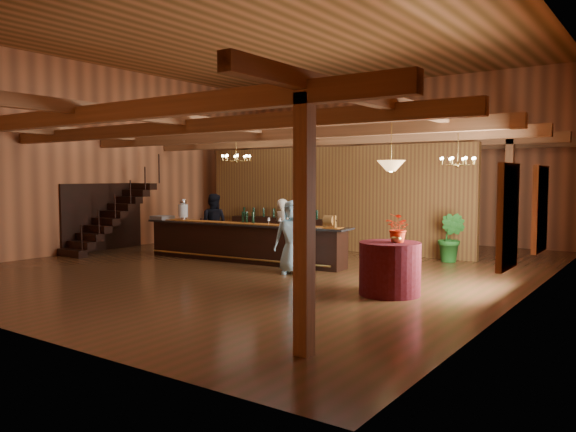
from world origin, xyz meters
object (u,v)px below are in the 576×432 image
Objects in this scene: backbar_shelf at (279,232)px; chandelier_left at (236,158)px; bartender at (283,229)px; raffle_drum at (329,221)px; staff_second at (213,223)px; floor_plant at (451,238)px; guest at (292,237)px; pendant_lamp at (391,166)px; beverage_dispenser at (183,210)px; tasting_bar at (243,242)px; round_table at (390,268)px; chandelier_right at (458,161)px.

chandelier_left reaches higher than backbar_shelf.
raffle_drum is at bearing 174.83° from bartender.
staff_second reaches higher than floor_plant.
raffle_drum reaches higher than floor_plant.
chandelier_left is 0.48× the size of guest.
guest is 1.31× the size of floor_plant.
bartender is at bearing 149.48° from pendant_lamp.
guest is at bearing -9.39° from beverage_dispenser.
staff_second is at bearing -160.87° from chandelier_left.
backbar_shelf is at bearing 141.31° from pendant_lamp.
pendant_lamp is 0.55× the size of bartender.
floor_plant reaches higher than tasting_bar.
beverage_dispenser reaches higher than backbar_shelf.
round_table is at bearing -36.88° from raffle_drum.
guest is at bearing -122.66° from floor_plant.
backbar_shelf is 3.03m from bartender.
chandelier_left is at bearing 46.35° from beverage_dispenser.
round_table is at bearing -12.44° from beverage_dispenser.
staff_second is (-6.77, -0.86, -1.71)m from chandelier_right.
guest is at bearing 146.63° from bartender.
staff_second is 1.02× the size of guest.
round_table is 0.89× the size of floor_plant.
chandelier_right is at bearing 30.07° from raffle_drum.
round_table is 2.92m from guest.
floor_plant is (6.55, 3.05, -0.64)m from beverage_dispenser.
chandelier_right reaches higher than staff_second.
chandelier_left is at bearing 129.23° from guest.
guest is (1.40, -1.62, 0.03)m from bartender.
bartender is (1.85, -2.37, 0.36)m from backbar_shelf.
chandelier_right reaches higher than round_table.
chandelier_left is at bearing -92.94° from backbar_shelf.
bartender is at bearing 149.48° from round_table.
chandelier_right is 0.89× the size of pendant_lamp.
bartender is at bearing 109.44° from guest.
bartender is at bearing -150.90° from floor_plant.
guest is (-2.78, 0.84, -1.56)m from pendant_lamp.
chandelier_right is 4.17m from guest.
tasting_bar is 3.50× the size of staff_second.
raffle_drum reaches higher than backbar_shelf.
round_table is at bearing -85.19° from floor_plant.
staff_second is at bearing -172.77° from chandelier_right.
beverage_dispenser is 4.59m from raffle_drum.
raffle_drum is 0.10× the size of backbar_shelf.
staff_second is at bearing -108.82° from backbar_shelf.
guest is (4.16, -0.69, -0.44)m from beverage_dispenser.
pendant_lamp reaches higher than floor_plant.
beverage_dispenser is 0.37× the size of bartender.
tasting_bar is 3.70× the size of bartender.
beverage_dispenser is at bearing 167.56° from round_table.
guest is (2.09, -0.79, 0.33)m from tasting_bar.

